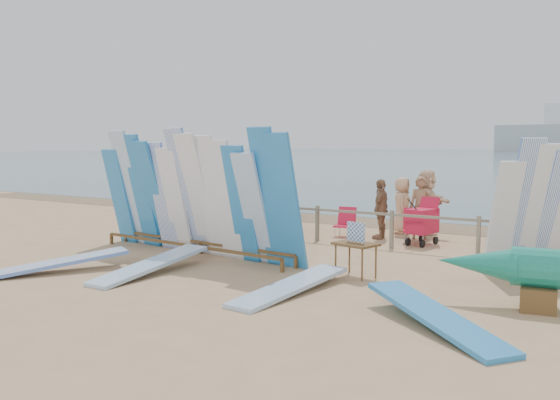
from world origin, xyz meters
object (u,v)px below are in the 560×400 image
Objects in this scene: beach_chair_right at (414,233)px; beachgoer_0 at (156,196)px; stroller at (422,226)px; main_surfboard_rack at (193,198)px; beachgoer_4 at (381,209)px; beachgoer_7 at (421,208)px; beachgoer_11 at (268,193)px; beachgoer_1 at (269,192)px; vendor_table at (356,259)px; beachgoer_8 at (518,215)px; side_surfboard_rack at (544,213)px; flat_board_a at (151,274)px; flat_board_b at (291,293)px; beach_chair_left at (345,228)px; beachgoer_2 at (281,200)px; flat_board_d at (435,328)px; flat_board_e at (56,272)px; beachgoer_5 at (427,202)px; beachgoer_3 at (282,195)px.

beachgoer_0 is (-8.74, -0.03, 0.52)m from beach_chair_right.
beach_chair_right is at bearing 159.05° from stroller.
main_surfboard_rack is 3.69× the size of beachgoer_4.
beachgoer_7 is (3.49, 4.83, -0.45)m from main_surfboard_rack.
beachgoer_1 is at bearing -137.81° from beachgoer_11.
beachgoer_7 reaches higher than stroller.
beachgoer_1 is at bearing 141.58° from beach_chair_right.
beachgoer_8 is (1.99, 4.42, 0.50)m from vendor_table.
stroller is (3.84, 3.99, -0.80)m from main_surfboard_rack.
beachgoer_0 is at bearing 124.63° from side_surfboard_rack.
flat_board_a is at bearing -136.40° from vendor_table.
vendor_table is 1.76m from flat_board_b.
main_surfboard_rack reaches higher than beach_chair_left.
beachgoer_2 is at bearing 128.44° from flat_board_b.
beachgoer_8 is 1.01× the size of beachgoer_11.
beach_chair_right is 3.91m from beachgoer_2.
side_surfboard_rack is 3.30× the size of beach_chair_left.
main_surfboard_rack is at bearing -123.27° from stroller.
beach_chair_right is at bearing -106.41° from beachgoer_11.
beachgoer_2 is 2.91m from beachgoer_4.
beach_chair_left reaches higher than flat_board_d.
flat_board_e is at bearing -136.76° from vendor_table.
beachgoer_7 is (-2.69, 7.11, 0.81)m from flat_board_d.
vendor_table reaches higher than beach_chair_left.
vendor_table is 0.38× the size of flat_board_e.
flat_board_b is 4.75m from flat_board_e.
side_surfboard_rack is 2.41m from beachgoer_8.
main_surfboard_rack is at bearing -46.98° from beachgoer_1.
beachgoer_8 is 8.56m from beachgoer_11.
flat_board_d is 1.00× the size of flat_board_b.
flat_board_e is at bearing 107.62° from beachgoer_5.
beachgoer_8 is (4.28, 0.23, 0.61)m from beach_chair_left.
beachgoer_2 reaches higher than beachgoer_11.
beachgoer_5 is at bearing 70.00° from flat_board_a.
beachgoer_4 reaches higher than stroller.
vendor_table is at bearing 81.73° from flat_board_b.
beachgoer_7 is (3.77, 0.79, -0.08)m from beachgoer_2.
beachgoer_2 reaches higher than vendor_table.
beachgoer_5 reaches higher than flat_board_e.
beachgoer_1 is (-1.72, 2.01, 0.01)m from beachgoer_2.
beachgoer_8 reaches higher than flat_board_d.
beach_chair_left is 0.44× the size of beachgoer_5.
beachgoer_4 is 0.94× the size of beachgoer_11.
beachgoer_3 is at bearing 127.90° from flat_board_b.
main_surfboard_rack reaches higher than beachgoer_0.
side_surfboard_rack is 2.99× the size of beach_chair_right.
stroller is (0.27, 5.71, 0.46)m from flat_board_b.
beachgoer_0 reaches higher than beach_chair_right.
flat_board_a is at bearing -68.15° from main_surfboard_rack.
beachgoer_2 is (-1.94, -0.12, 0.67)m from beach_chair_left.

